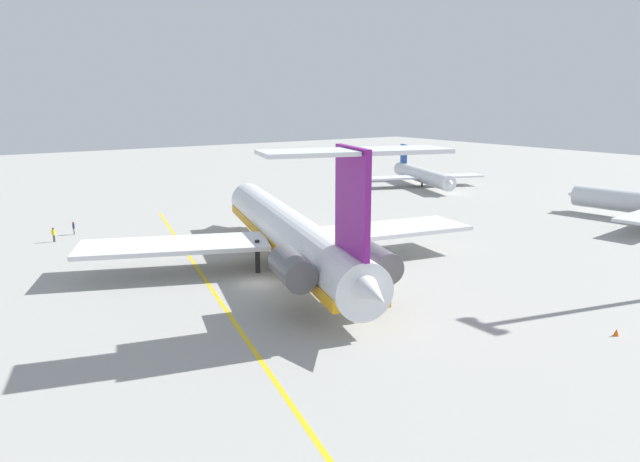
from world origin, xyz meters
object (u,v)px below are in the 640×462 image
ground_crew_near_tail (359,209)px  safety_cone_tail (339,215)px  ground_crew_portside (74,226)px  ground_crew_near_nose (53,233)px  main_jetliner (291,234)px  airliner_far_left (424,176)px  safety_cone_wingtip (616,332)px

ground_crew_near_tail → safety_cone_tail: 3.14m
ground_crew_portside → ground_crew_near_nose: bearing=-119.5°
main_jetliner → ground_crew_near_tail: bearing=-35.8°
airliner_far_left → ground_crew_portside: (4.76, -66.22, -1.17)m
airliner_far_left → safety_cone_tail: airliner_far_left is taller
airliner_far_left → safety_cone_wingtip: airliner_far_left is taller
ground_crew_portside → safety_cone_wingtip: (57.40, 25.25, -0.78)m
ground_crew_near_nose → safety_cone_wingtip: size_ratio=3.25×
ground_crew_near_nose → ground_crew_near_tail: (8.88, 40.08, 0.01)m
safety_cone_wingtip → main_jetliner: bearing=-159.4°
main_jetliner → ground_crew_portside: 32.82m
airliner_far_left → safety_cone_tail: bearing=-44.2°
airliner_far_left → ground_crew_near_nose: size_ratio=13.78×
airliner_far_left → ground_crew_near_tail: airliner_far_left is taller
airliner_far_left → ground_crew_near_tail: size_ratio=13.72×
ground_crew_near_tail → ground_crew_portside: size_ratio=1.08×
ground_crew_near_nose → ground_crew_portside: size_ratio=1.08×
main_jetliner → airliner_far_left: size_ratio=1.87×
main_jetliner → safety_cone_tail: main_jetliner is taller
main_jetliner → safety_cone_tail: (-19.43, 20.18, -3.47)m
ground_crew_portside → safety_cone_tail: bearing=0.5°
main_jetliner → airliner_far_left: main_jetliner is taller
airliner_far_left → ground_crew_near_tail: bearing=-39.5°
ground_crew_portside → safety_cone_wingtip: size_ratio=3.02×
main_jetliner → ground_crew_portside: (-29.24, -14.67, -2.69)m
ground_crew_portside → safety_cone_tail: ground_crew_portside is taller
safety_cone_tail → airliner_far_left: bearing=114.9°
safety_cone_wingtip → safety_cone_tail: (-47.59, 9.60, 0.00)m
ground_crew_portside → safety_cone_wingtip: bearing=-50.1°
airliner_far_left → safety_cone_tail: 34.64m
main_jetliner → ground_crew_near_nose: bearing=49.9°
ground_crew_near_nose → safety_cone_wingtip: bearing=-164.1°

